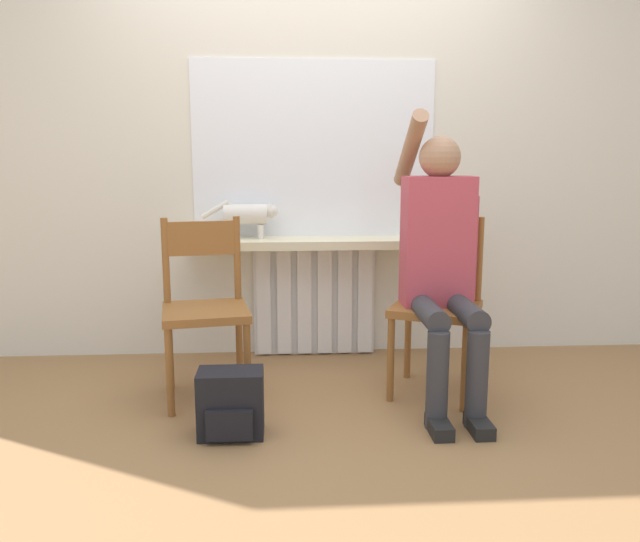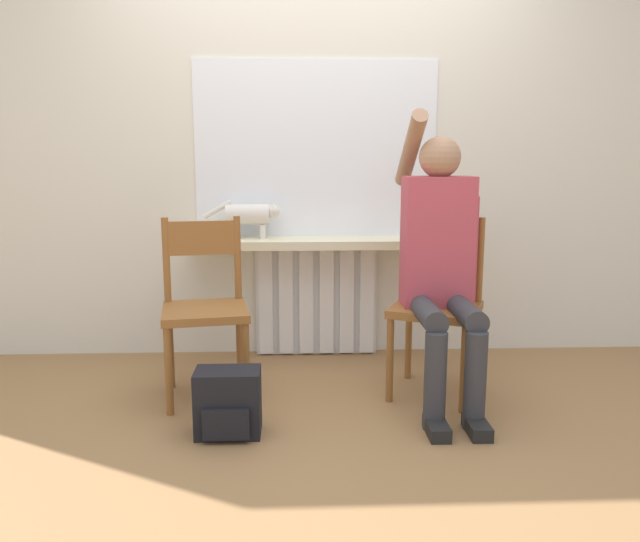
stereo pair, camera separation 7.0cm
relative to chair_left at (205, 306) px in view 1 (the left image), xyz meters
name	(u,v)px [view 1 (the left image)]	position (x,y,z in m)	size (l,w,h in m)	color
ground_plane	(328,433)	(0.59, -0.48, -0.47)	(12.00, 12.00, 0.00)	olive
wall_with_window	(313,133)	(0.59, 0.75, 0.88)	(7.00, 0.06, 2.70)	silver
radiator	(314,300)	(0.59, 0.67, -0.13)	(0.74, 0.08, 0.68)	white
windowsill	(315,243)	(0.59, 0.57, 0.24)	(1.50, 0.29, 0.05)	beige
window_glass	(314,149)	(0.59, 0.71, 0.78)	(1.44, 0.01, 1.04)	white
chair_left	(205,306)	(0.00, 0.00, 0.00)	(0.48, 0.48, 0.91)	brown
chair_right	(437,302)	(1.18, 0.00, 0.00)	(0.55, 0.55, 0.91)	brown
person	(441,256)	(1.17, -0.11, 0.26)	(0.36, 0.99, 1.43)	#333338
cat	(248,215)	(0.19, 0.61, 0.40)	(0.45, 0.12, 0.23)	silver
backpack	(231,404)	(0.16, -0.48, -0.33)	(0.28, 0.21, 0.29)	black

